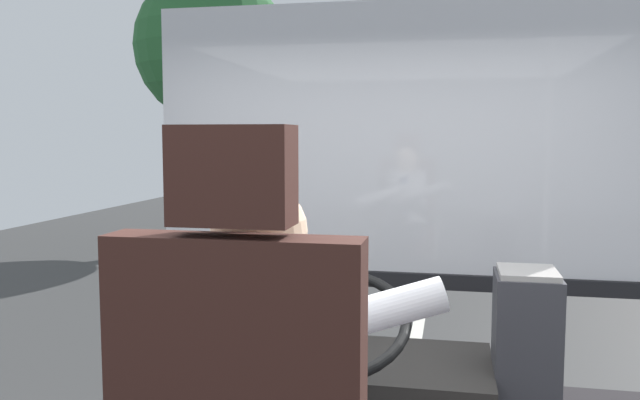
% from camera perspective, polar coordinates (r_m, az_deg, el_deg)
% --- Properties ---
extents(ground, '(18.00, 44.00, 0.06)m').
position_cam_1_polar(ground, '(10.75, 9.69, -5.18)').
color(ground, '#353535').
extents(bus_driver, '(0.79, 0.59, 0.75)m').
position_cam_1_polar(bus_driver, '(1.50, -4.52, -16.72)').
color(bus_driver, '#282833').
rests_on(bus_driver, driver_seat).
extents(fare_box, '(0.23, 0.28, 0.77)m').
position_cam_1_polar(fare_box, '(2.61, 17.47, -14.21)').
color(fare_box, '#333338').
rests_on(fare_box, bus_floor).
extents(windshield_panel, '(2.50, 0.08, 1.48)m').
position_cam_1_polar(windshield_panel, '(3.41, 6.07, 1.98)').
color(windshield_panel, silver).
extents(street_tree, '(2.69, 2.69, 4.89)m').
position_cam_1_polar(street_tree, '(11.95, -9.48, 12.92)').
color(street_tree, '#4C3828').
rests_on(street_tree, ground).
extents(parked_car_black, '(1.80, 4.36, 1.47)m').
position_cam_1_polar(parked_car_black, '(20.46, 23.59, 1.72)').
color(parked_car_black, black).
rests_on(parked_car_black, ground).
extents(parked_car_green, '(1.93, 3.97, 1.27)m').
position_cam_1_polar(parked_car_green, '(25.10, 20.97, 2.21)').
color(parked_car_green, '#195633').
rests_on(parked_car_green, ground).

